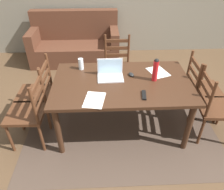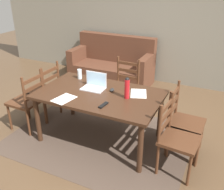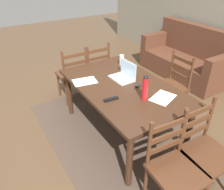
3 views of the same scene
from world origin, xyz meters
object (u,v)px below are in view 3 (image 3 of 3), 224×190
object	(u,v)px
dining_table	(122,90)
drinking_glass	(122,60)
couch	(186,59)
laptop	(124,74)
chair_right_near	(175,169)
tv_remote	(111,99)
chair_left_near	(73,75)
chair_left_far	(95,69)
water_bottle	(145,87)
computer_mouse	(138,85)
chair_right_far	(204,151)
chair_far_head	(171,86)

from	to	relation	value
dining_table	drinking_glass	bearing A→B (deg)	147.04
couch	laptop	xyz separation A→B (m)	(0.67, -2.01, 0.45)
chair_right_near	tv_remote	world-z (taller)	chair_right_near
chair_left_near	chair_left_far	bearing A→B (deg)	90.00
chair_left_near	water_bottle	world-z (taller)	water_bottle
couch	computer_mouse	distance (m)	2.24
tv_remote	chair_left_far	bearing A→B (deg)	-14.21
laptop	drinking_glass	bearing A→B (deg)	150.45
water_bottle	chair_right_far	bearing A→B (deg)	14.49
chair_left_near	chair_right_far	bearing A→B (deg)	10.28
couch	drinking_glass	distance (m)	1.88
dining_table	tv_remote	xyz separation A→B (m)	(0.22, -0.31, 0.09)
dining_table	drinking_glass	size ratio (longest dim) A/B	11.19
chair_right_far	chair_left_far	size ratio (longest dim) A/B	1.00
chair_left_far	computer_mouse	bearing A→B (deg)	-3.05
couch	dining_table	bearing A→B (deg)	-69.30
chair_left_near	chair_left_far	size ratio (longest dim) A/B	1.00
chair_left_far	laptop	size ratio (longest dim) A/B	2.92
couch	tv_remote	size ratio (longest dim) A/B	10.59
dining_table	chair_far_head	distance (m)	0.91
chair_right_near	water_bottle	distance (m)	0.88
couch	tv_remote	distance (m)	2.68
chair_far_head	couch	bearing A→B (deg)	122.85
laptop	computer_mouse	bearing A→B (deg)	3.13
dining_table	tv_remote	distance (m)	0.39
chair_right_far	computer_mouse	xyz separation A→B (m)	(-1.01, -0.07, 0.30)
dining_table	couch	bearing A→B (deg)	110.70
chair_right_near	couch	bearing A→B (deg)	129.77
drinking_glass	couch	bearing A→B (deg)	99.00
chair_far_head	couch	distance (m)	1.49
dining_table	computer_mouse	xyz separation A→B (m)	(0.13, 0.14, 0.10)
water_bottle	chair_left_far	bearing A→B (deg)	173.03
chair_left_far	tv_remote	world-z (taller)	chair_left_far
water_bottle	computer_mouse	size ratio (longest dim) A/B	2.93
dining_table	chair_left_far	bearing A→B (deg)	169.82
chair_far_head	tv_remote	size ratio (longest dim) A/B	5.59
dining_table	drinking_glass	xyz separation A→B (m)	(-0.52, 0.34, 0.16)
water_bottle	drinking_glass	xyz separation A→B (m)	(-0.92, 0.32, -0.08)
drinking_glass	tv_remote	world-z (taller)	drinking_glass
chair_far_head	couch	world-z (taller)	couch
chair_left_near	drinking_glass	distance (m)	0.90
chair_left_near	laptop	distance (m)	1.10
dining_table	chair_far_head	size ratio (longest dim) A/B	1.79
chair_far_head	drinking_glass	bearing A→B (deg)	-133.85
chair_right_far	laptop	bearing A→B (deg)	-176.22
chair_left_far	computer_mouse	size ratio (longest dim) A/B	9.50
chair_far_head	chair_right_far	bearing A→B (deg)	-30.78
chair_left_far	laptop	distance (m)	1.06
chair_right_near	water_bottle	xyz separation A→B (m)	(-0.74, 0.22, 0.43)
chair_right_far	computer_mouse	bearing A→B (deg)	-176.04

